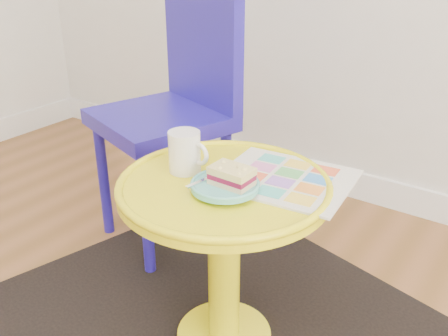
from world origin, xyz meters
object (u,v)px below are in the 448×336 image
Objects in this scene: newspaper at (285,179)px; side_table at (224,232)px; plate at (225,186)px; mug at (185,151)px; chair at (177,100)px.

side_table is at bearing -143.53° from newspaper.
side_table is at bearing 127.82° from plate.
newspaper is at bearing 24.88° from mug.
mug is at bearing 165.73° from plate.
chair is 2.86× the size of newspaper.
chair reaches higher than newspaper.
mug is (-0.23, -0.10, 0.05)m from newspaper.
plate is (0.03, -0.04, 0.15)m from side_table.
plate reaches higher than newspaper.
mug is (0.34, -0.37, 0.03)m from chair.
chair is 0.51m from mug.
newspaper is at bearing 42.29° from side_table.
mug is at bearing -29.82° from chair.
chair is 0.64m from plate.
chair is at bearing 140.66° from side_table.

